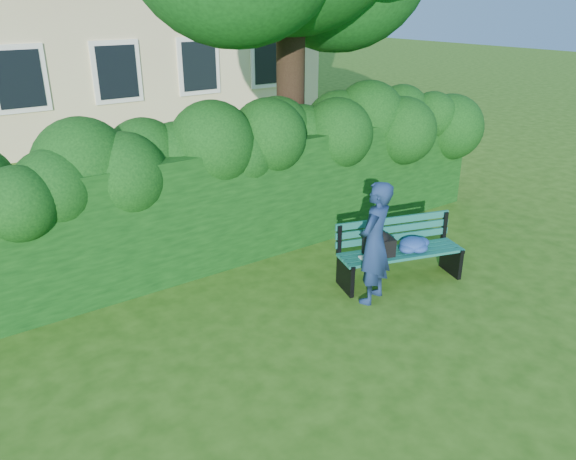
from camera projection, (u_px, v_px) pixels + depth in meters
ground at (315, 311)px, 7.36m from camera, size 80.00×80.00×0.00m
hedge at (228, 201)px, 8.67m from camera, size 10.00×1.00×1.80m
park_bench at (398, 248)px, 7.98m from camera, size 1.88×1.07×0.89m
man_reading at (374, 243)px, 7.33m from camera, size 0.72×0.60×1.68m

